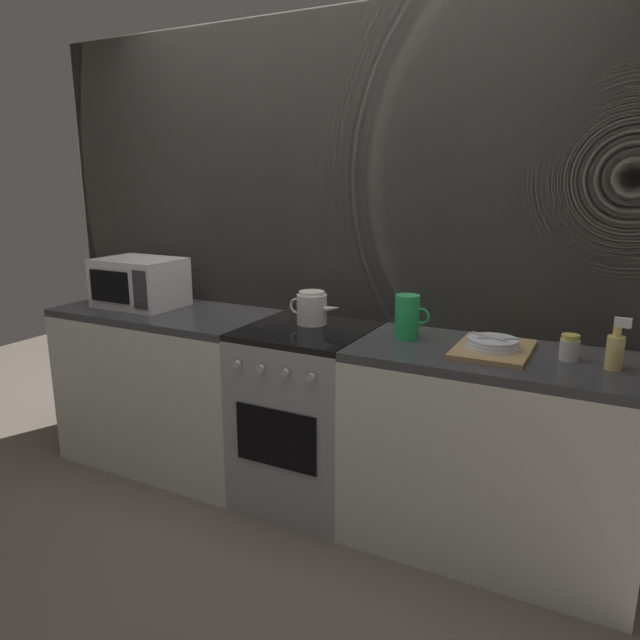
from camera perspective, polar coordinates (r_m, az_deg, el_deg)
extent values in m
plane|color=#6B6054|center=(3.19, -1.19, -16.69)|extent=(8.00, 8.00, 0.00)
cube|color=#B2AD9E|center=(3.07, 1.62, 5.97)|extent=(3.60, 0.05, 2.40)
cube|color=silver|center=(3.05, 1.44, 5.92)|extent=(3.58, 0.01, 2.39)
cube|color=silver|center=(3.48, -14.42, -6.58)|extent=(1.20, 0.60, 0.86)
cube|color=#38383D|center=(3.36, -14.88, 0.65)|extent=(1.20, 0.60, 0.04)
cube|color=#9E9EA3|center=(2.99, -1.23, -9.48)|extent=(0.60, 0.60, 0.87)
cube|color=black|center=(2.84, -1.27, -1.12)|extent=(0.59, 0.59, 0.03)
cube|color=black|center=(2.74, -4.34, -11.40)|extent=(0.42, 0.01, 0.28)
cylinder|color=#B7B7BC|center=(2.71, -8.08, -4.30)|extent=(0.04, 0.02, 0.04)
cylinder|color=#B7B7BC|center=(2.64, -5.81, -4.71)|extent=(0.04, 0.02, 0.04)
cylinder|color=#B7B7BC|center=(2.58, -3.42, -5.14)|extent=(0.04, 0.02, 0.04)
cylinder|color=#B7B7BC|center=(2.52, -0.91, -5.58)|extent=(0.04, 0.02, 0.04)
cube|color=silver|center=(2.72, 16.11, -12.66)|extent=(1.20, 0.60, 0.86)
cube|color=#38383D|center=(2.55, 16.78, -3.55)|extent=(1.20, 0.60, 0.04)
cube|color=white|center=(3.47, -17.08, 3.52)|extent=(0.46, 0.34, 0.27)
cube|color=black|center=(3.39, -19.79, 3.08)|extent=(0.28, 0.01, 0.17)
cube|color=#333338|center=(3.23, -17.10, 2.81)|extent=(0.09, 0.01, 0.21)
cylinder|color=white|center=(2.91, -0.80, 1.05)|extent=(0.15, 0.15, 0.15)
cylinder|color=white|center=(2.89, -0.80, 2.66)|extent=(0.13, 0.13, 0.02)
cone|color=white|center=(2.86, 1.15, 1.12)|extent=(0.10, 0.04, 0.05)
torus|color=white|center=(2.95, -2.26, 1.36)|extent=(0.08, 0.01, 0.08)
cylinder|color=green|center=(2.67, 8.46, 0.31)|extent=(0.11, 0.11, 0.20)
torus|color=green|center=(2.65, 9.83, 0.37)|extent=(0.08, 0.01, 0.08)
cube|color=tan|center=(2.57, 16.47, -2.75)|extent=(0.30, 0.40, 0.02)
cylinder|color=silver|center=(2.54, 16.41, -2.49)|extent=(0.22, 0.22, 0.01)
cylinder|color=silver|center=(2.54, 16.43, -2.19)|extent=(0.21, 0.21, 0.01)
cylinder|color=silver|center=(2.54, 16.45, -1.89)|extent=(0.21, 0.21, 0.01)
cylinder|color=silver|center=(2.53, 16.91, -1.70)|extent=(0.16, 0.07, 0.01)
cube|color=silver|center=(2.55, 16.07, -1.54)|extent=(0.16, 0.09, 0.00)
cylinder|color=silver|center=(2.54, 23.06, -2.67)|extent=(0.08, 0.08, 0.08)
cylinder|color=#D8D14C|center=(2.53, 23.17, -1.53)|extent=(0.07, 0.07, 0.02)
cylinder|color=#E5CC72|center=(2.49, 26.71, -2.87)|extent=(0.06, 0.06, 0.13)
cylinder|color=#E5CC72|center=(2.47, 26.92, -0.98)|extent=(0.03, 0.03, 0.04)
cube|color=white|center=(2.46, 27.36, -0.23)|extent=(0.06, 0.02, 0.04)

